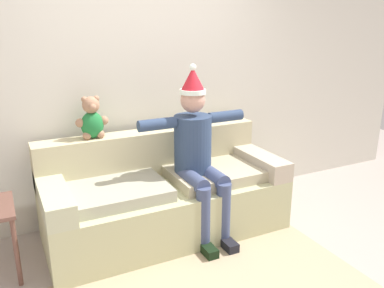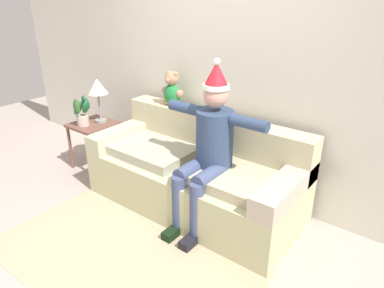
% 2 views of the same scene
% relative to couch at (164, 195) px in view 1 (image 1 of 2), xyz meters
% --- Properties ---
extents(back_wall, '(7.00, 0.10, 2.70)m').
position_rel_couch_xyz_m(back_wall, '(0.00, 0.54, 1.00)').
color(back_wall, beige).
rests_on(back_wall, ground_plane).
extents(couch, '(2.17, 0.93, 0.90)m').
position_rel_couch_xyz_m(couch, '(0.00, 0.00, 0.00)').
color(couch, '#B6B688').
rests_on(couch, ground_plane).
extents(person_seated, '(1.02, 0.77, 1.55)m').
position_rel_couch_xyz_m(person_seated, '(0.26, -0.17, 0.44)').
color(person_seated, navy).
rests_on(person_seated, ground_plane).
extents(teddy_bear, '(0.29, 0.17, 0.38)m').
position_rel_couch_xyz_m(teddy_bear, '(-0.55, 0.29, 0.72)').
color(teddy_bear, '#207737').
rests_on(teddy_bear, couch).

